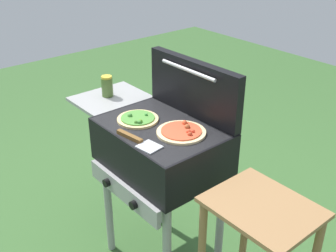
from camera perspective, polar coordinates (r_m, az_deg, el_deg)
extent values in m
cube|color=black|center=(2.18, -0.84, -2.81)|extent=(0.64, 0.48, 0.24)
cube|color=black|center=(2.12, -0.86, -0.10)|extent=(0.61, 0.46, 0.01)
cube|color=#989898|center=(2.48, -7.88, 3.74)|extent=(0.32, 0.41, 0.02)
cube|color=#989898|center=(2.52, -7.72, 1.43)|extent=(0.02, 0.02, 0.24)
cube|color=#989898|center=(2.15, -6.11, -8.89)|extent=(0.58, 0.02, 0.10)
cylinder|color=black|center=(2.22, -8.39, -7.67)|extent=(0.04, 0.02, 0.04)
cylinder|color=black|center=(2.05, -4.75, -10.69)|extent=(0.04, 0.02, 0.04)
cylinder|color=#989898|center=(2.52, -8.13, -10.65)|extent=(0.04, 0.04, 0.66)
cylinder|color=#989898|center=(2.70, -1.26, -7.56)|extent=(0.04, 0.04, 0.66)
cylinder|color=#989898|center=(2.38, 7.10, -13.23)|extent=(0.04, 0.04, 0.66)
cube|color=black|center=(2.18, 3.51, 5.16)|extent=(0.63, 0.06, 0.30)
cylinder|color=#B7B7BC|center=(2.12, 2.70, 7.63)|extent=(0.38, 0.02, 0.02)
cylinder|color=beige|center=(2.05, 1.82, -0.86)|extent=(0.24, 0.24, 0.01)
cylinder|color=#D14C2D|center=(2.04, 1.82, -0.64)|extent=(0.20, 0.20, 0.01)
sphere|color=#ED5030|center=(2.02, 2.81, -0.75)|extent=(0.02, 0.02, 0.02)
sphere|color=#CF4027|center=(2.02, 3.44, -0.71)|extent=(0.02, 0.02, 0.02)
sphere|color=#BB4024|center=(2.00, 3.00, -1.12)|extent=(0.02, 0.02, 0.02)
sphere|color=#A6532D|center=(2.06, 2.63, -0.12)|extent=(0.03, 0.03, 0.03)
sphere|color=#DB542E|center=(2.10, 2.28, 0.43)|extent=(0.03, 0.03, 0.03)
cylinder|color=#E0C17F|center=(2.18, -4.13, 0.92)|extent=(0.22, 0.22, 0.01)
cylinder|color=#4C8C38|center=(2.17, -4.14, 1.14)|extent=(0.18, 0.18, 0.01)
sphere|color=#488F3C|center=(2.19, -5.22, 1.44)|extent=(0.03, 0.03, 0.03)
sphere|color=#447D2D|center=(2.11, -4.40, 0.54)|extent=(0.02, 0.02, 0.02)
sphere|color=#52932A|center=(2.12, -3.79, 0.65)|extent=(0.02, 0.02, 0.02)
sphere|color=#41943F|center=(2.19, -3.00, 1.56)|extent=(0.02, 0.02, 0.02)
sphere|color=#408E36|center=(2.11, -3.92, 0.50)|extent=(0.02, 0.02, 0.02)
cylinder|color=#4C6B2D|center=(2.47, -8.25, 5.29)|extent=(0.07, 0.07, 0.11)
cylinder|color=gold|center=(2.45, -8.34, 6.62)|extent=(0.06, 0.06, 0.01)
cube|color=#B7BABF|center=(1.93, -2.57, -2.85)|extent=(0.11, 0.10, 0.01)
cube|color=brown|center=(2.01, -5.22, -1.43)|extent=(0.16, 0.05, 0.02)
cube|color=olive|center=(1.79, 12.79, -10.74)|extent=(0.44, 0.36, 0.02)
cylinder|color=olive|center=(2.23, 10.28, -15.00)|extent=(0.04, 0.04, 0.78)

